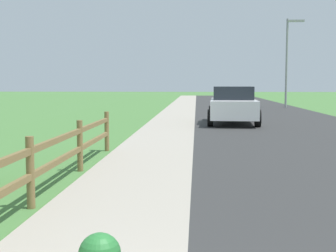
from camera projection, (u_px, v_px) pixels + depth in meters
The scene contains 7 objects.
ground_plane at pixel (195, 113), 26.12m from camera, with size 120.00×120.00×0.00m, color #497C3C.
road_asphalt at pixel (254, 111), 27.89m from camera, with size 7.00×66.00×0.01m, color #323232.
curb_concrete at pixel (146, 110), 28.29m from camera, with size 6.00×66.00×0.01m, color #AAA091.
grass_verge at pixel (122, 110), 28.38m from camera, with size 5.00×66.00×0.00m, color #497C3C.
rail_fence at pixel (30, 167), 6.18m from camera, with size 0.11×10.66×0.98m.
parked_suv_white at pixel (233, 105), 19.18m from camera, with size 2.17×4.51×1.53m.
street_lamp at pixel (288, 55), 31.11m from camera, with size 1.17×0.20×5.93m.
Camera 1 is at (0.08, -1.12, 1.69)m, focal length 49.74 mm.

